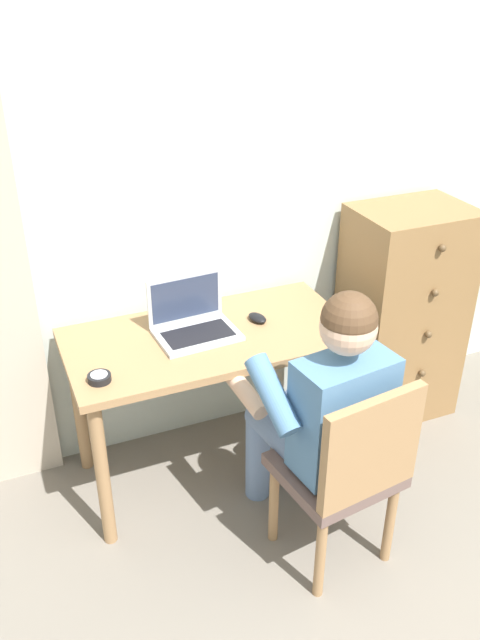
{
  "coord_description": "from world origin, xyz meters",
  "views": [
    {
      "loc": [
        -1.11,
        -0.47,
        2.16
      ],
      "look_at": [
        -0.2,
        1.72,
        0.85
      ],
      "focal_mm": 36.91,
      "sensor_mm": 36.0,
      "label": 1
    }
  ],
  "objects": [
    {
      "name": "wall_back",
      "position": [
        0.0,
        2.2,
        1.25
      ],
      "size": [
        4.8,
        0.05,
        2.5
      ],
      "primitive_type": "cube",
      "color": "silver",
      "rests_on": "ground_plane"
    },
    {
      "name": "desk",
      "position": [
        -0.3,
        1.82,
        0.63
      ],
      "size": [
        1.23,
        0.62,
        0.75
      ],
      "color": "#9E754C",
      "rests_on": "ground_plane"
    },
    {
      "name": "dresser",
      "position": [
        0.79,
        1.93,
        0.56
      ],
      "size": [
        0.56,
        0.45,
        1.12
      ],
      "color": "olive",
      "rests_on": "ground_plane"
    },
    {
      "name": "chair",
      "position": [
        -0.02,
        1.11,
        0.48
      ],
      "size": [
        0.47,
        0.45,
        0.87
      ],
      "color": "brown",
      "rests_on": "ground_plane"
    },
    {
      "name": "person_seated",
      "position": [
        -0.04,
        1.29,
        0.67
      ],
      "size": [
        0.58,
        0.62,
        1.19
      ],
      "color": "#6B84AD",
      "rests_on": "ground_plane"
    },
    {
      "name": "laptop",
      "position": [
        -0.35,
        1.87,
        0.8
      ],
      "size": [
        0.35,
        0.27,
        0.24
      ],
      "color": "#B7BABF",
      "rests_on": "desk"
    },
    {
      "name": "computer_mouse",
      "position": [
        -0.06,
        1.85,
        0.76
      ],
      "size": [
        0.08,
        0.11,
        0.03
      ],
      "primitive_type": "ellipsoid",
      "rotation": [
        0.0,
        0.0,
        0.27
      ],
      "color": "black",
      "rests_on": "desk"
    },
    {
      "name": "desk_clock",
      "position": [
        -0.8,
        1.65,
        0.76
      ],
      "size": [
        0.09,
        0.09,
        0.03
      ],
      "color": "black",
      "rests_on": "desk"
    }
  ]
}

